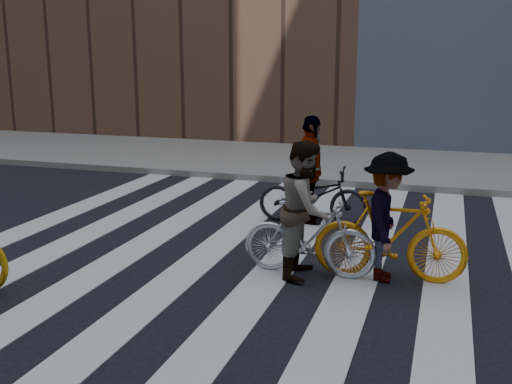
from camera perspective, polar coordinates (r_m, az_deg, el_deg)
The scene contains 9 objects.
ground at distance 8.57m, azimuth -1.11°, elevation -6.22°, with size 100.00×100.00×0.00m, color black.
sidewalk_far at distance 15.62m, azimuth 7.88°, elevation 2.73°, with size 100.00×5.00×0.15m, color slate.
zebra_crosswalk at distance 8.57m, azimuth -1.11°, elevation -6.18°, with size 8.25×10.00×0.01m.
bike_silver_mid at distance 7.78m, azimuth 5.06°, elevation -4.24°, with size 0.49×1.74×1.05m, color silver.
bike_yellow_right at distance 7.75m, azimuth 12.63°, elevation -4.16°, with size 0.54×1.92×1.15m, color orange.
bike_dark_rear at distance 10.19m, azimuth 5.42°, elevation -0.31°, with size 0.65×1.86×0.98m, color black.
rider_mid at distance 7.69m, azimuth 4.75°, elevation -1.62°, with size 0.86×0.67×1.77m, color slate.
rider_right at distance 7.69m, azimuth 12.35°, elevation -2.36°, with size 1.06×0.61×1.65m, color slate.
rider_rear at distance 10.11m, azimuth 5.19°, elevation 2.09°, with size 1.08×0.45×1.84m, color slate.
Camera 1 is at (2.64, -7.65, 2.81)m, focal length 42.00 mm.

